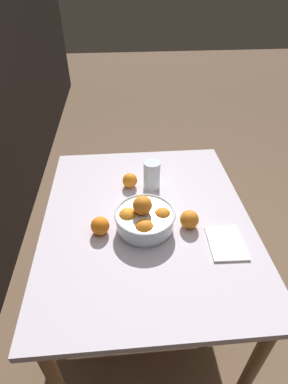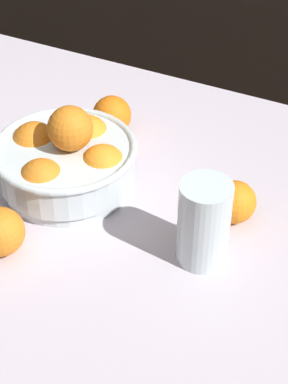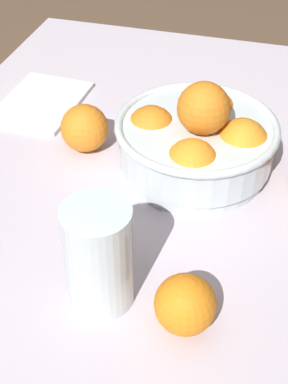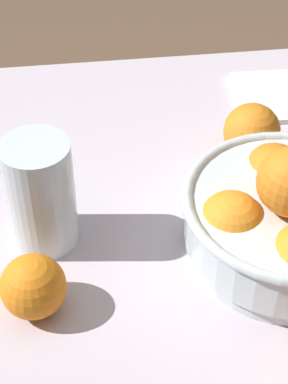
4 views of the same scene
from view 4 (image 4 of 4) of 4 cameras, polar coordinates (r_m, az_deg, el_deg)
The scene contains 4 objects.
dining_table at distance 0.84m, azimuth 6.93°, elevation -9.38°, with size 1.06×0.87×0.78m.
juice_glass at distance 0.73m, azimuth -9.11°, elevation -0.63°, with size 0.08×0.08×0.14m.
orange_loose_near_bowl at distance 0.68m, azimuth -9.82°, elevation -8.28°, with size 0.07×0.07×0.07m, color orange.
orange_loose_aside at distance 0.87m, azimuth 9.55°, elevation 5.33°, with size 0.08×0.08×0.08m, color orange.
Camera 4 is at (0.16, 0.50, 1.34)m, focal length 60.00 mm.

